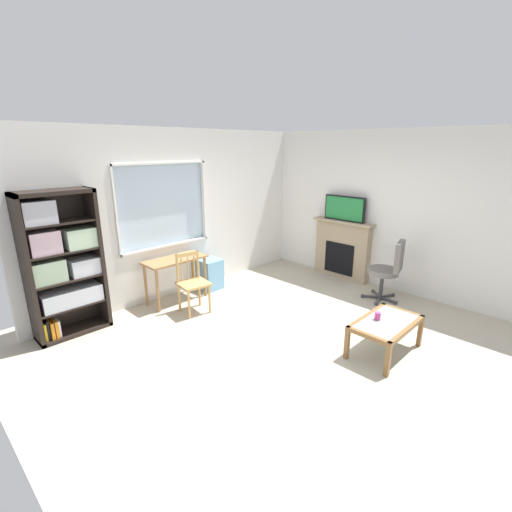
{
  "coord_description": "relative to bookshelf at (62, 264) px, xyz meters",
  "views": [
    {
      "loc": [
        -3.35,
        -2.67,
        2.41
      ],
      "look_at": [
        -0.06,
        0.58,
        1.0
      ],
      "focal_mm": 25.55,
      "sensor_mm": 36.0,
      "label": 1
    }
  ],
  "objects": [
    {
      "name": "ground",
      "position": [
        1.96,
        -2.18,
        -0.98
      ],
      "size": [
        6.09,
        5.85,
        0.02
      ],
      "primitive_type": "cube",
      "color": "#B2A893"
    },
    {
      "name": "desk_under_window",
      "position": [
        1.59,
        -0.11,
        -0.38
      ],
      "size": [
        0.99,
        0.45,
        0.71
      ],
      "color": "#A37547",
      "rests_on": "ground"
    },
    {
      "name": "wall_back_with_window",
      "position": [
        2.0,
        0.24,
        0.35
      ],
      "size": [
        5.09,
        0.15,
        2.68
      ],
      "color": "silver",
      "rests_on": "ground"
    },
    {
      "name": "office_chair",
      "position": [
        3.97,
        -2.51,
        -0.42
      ],
      "size": [
        0.58,
        0.57,
        1.0
      ],
      "color": "slate",
      "rests_on": "ground"
    },
    {
      "name": "wall_right",
      "position": [
        4.56,
        -2.18,
        0.37
      ],
      "size": [
        0.12,
        5.05,
        2.68
      ],
      "primitive_type": "cube",
      "color": "silver",
      "rests_on": "ground"
    },
    {
      "name": "fireplace",
      "position": [
        4.41,
        -1.39,
        -0.42
      ],
      "size": [
        0.26,
        1.18,
        1.1
      ],
      "color": "tan",
      "rests_on": "ground"
    },
    {
      "name": "tv",
      "position": [
        4.39,
        -1.39,
        0.35
      ],
      "size": [
        0.06,
        0.8,
        0.45
      ],
      "color": "black",
      "rests_on": "fireplace"
    },
    {
      "name": "plastic_drawer_unit",
      "position": [
        2.3,
        -0.06,
        -0.71
      ],
      "size": [
        0.35,
        0.4,
        0.53
      ],
      "primitive_type": "cube",
      "color": "#72ADDB",
      "rests_on": "ground"
    },
    {
      "name": "coffee_table",
      "position": [
        2.48,
        -3.21,
        -0.62
      ],
      "size": [
        0.93,
        0.55,
        0.41
      ],
      "color": "#8C9E99",
      "rests_on": "ground"
    },
    {
      "name": "wooden_chair",
      "position": [
        1.54,
        -0.62,
        -0.51
      ],
      "size": [
        0.47,
        0.46,
        0.9
      ],
      "color": "tan",
      "rests_on": "ground"
    },
    {
      "name": "bookshelf",
      "position": [
        0.0,
        0.0,
        0.0
      ],
      "size": [
        0.9,
        0.38,
        1.9
      ],
      "color": "black",
      "rests_on": "ground"
    },
    {
      "name": "sippy_cup",
      "position": [
        2.44,
        -3.11,
        -0.51
      ],
      "size": [
        0.07,
        0.07,
        0.09
      ],
      "primitive_type": "cylinder",
      "color": "#DB3D84",
      "rests_on": "coffee_table"
    }
  ]
}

